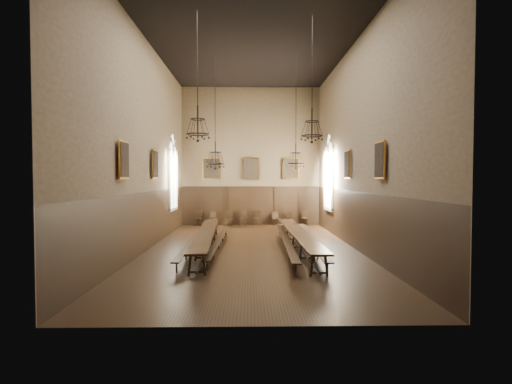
{
  "coord_description": "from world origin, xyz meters",
  "views": [
    {
      "loc": [
        -0.13,
        -17.16,
        3.08
      ],
      "look_at": [
        0.21,
        1.5,
        2.43
      ],
      "focal_mm": 28.0,
      "sensor_mm": 36.0,
      "label": 1
    }
  ],
  "objects_px": {
    "chandelier_front_left": "(198,126)",
    "bench_right_outer": "(311,241)",
    "chandelier_back_right": "(296,155)",
    "bench_left_outer": "(193,243)",
    "bench_right_inner": "(286,242)",
    "chair_2": "(228,221)",
    "table_right": "(298,241)",
    "table_left": "(206,241)",
    "chandelier_back_left": "(215,157)",
    "chair_1": "(214,222)",
    "chair_5": "(276,221)",
    "chair_0": "(198,221)",
    "bench_left_inner": "(219,243)",
    "chair_4": "(257,221)",
    "chair_7": "(305,221)",
    "chandelier_front_right": "(312,127)",
    "chair_3": "(243,221)",
    "chair_6": "(289,221)"
  },
  "relations": [
    {
      "from": "table_right",
      "to": "bench_left_inner",
      "type": "height_order",
      "value": "table_right"
    },
    {
      "from": "chair_5",
      "to": "bench_left_inner",
      "type": "bearing_deg",
      "value": -123.32
    },
    {
      "from": "bench_left_inner",
      "to": "chandelier_front_left",
      "type": "distance_m",
      "value": 5.58
    },
    {
      "from": "chandelier_front_right",
      "to": "bench_left_outer",
      "type": "bearing_deg",
      "value": 151.93
    },
    {
      "from": "chair_4",
      "to": "chair_7",
      "type": "distance_m",
      "value": 3.1
    },
    {
      "from": "bench_right_inner",
      "to": "chair_0",
      "type": "relative_size",
      "value": 10.51
    },
    {
      "from": "chair_1",
      "to": "chair_7",
      "type": "distance_m",
      "value": 5.9
    },
    {
      "from": "bench_right_inner",
      "to": "chandelier_back_left",
      "type": "distance_m",
      "value": 5.7
    },
    {
      "from": "bench_left_outer",
      "to": "chair_6",
      "type": "height_order",
      "value": "chair_6"
    },
    {
      "from": "bench_right_outer",
      "to": "chandelier_back_right",
      "type": "relative_size",
      "value": 1.95
    },
    {
      "from": "bench_right_inner",
      "to": "bench_right_outer",
      "type": "height_order",
      "value": "bench_right_outer"
    },
    {
      "from": "bench_left_inner",
      "to": "bench_right_outer",
      "type": "bearing_deg",
      "value": 1.23
    },
    {
      "from": "chandelier_front_left",
      "to": "table_left",
      "type": "bearing_deg",
      "value": 90.03
    },
    {
      "from": "table_right",
      "to": "bench_right_outer",
      "type": "height_order",
      "value": "table_right"
    },
    {
      "from": "chandelier_back_right",
      "to": "chandelier_back_left",
      "type": "bearing_deg",
      "value": 170.05
    },
    {
      "from": "chandelier_back_right",
      "to": "chandelier_front_left",
      "type": "height_order",
      "value": "same"
    },
    {
      "from": "chair_7",
      "to": "chair_0",
      "type": "bearing_deg",
      "value": -173.82
    },
    {
      "from": "chair_0",
      "to": "chair_2",
      "type": "height_order",
      "value": "chair_2"
    },
    {
      "from": "chair_1",
      "to": "chair_2",
      "type": "distance_m",
      "value": 0.96
    },
    {
      "from": "bench_right_inner",
      "to": "table_right",
      "type": "bearing_deg",
      "value": -34.32
    },
    {
      "from": "table_right",
      "to": "table_left",
      "type": "bearing_deg",
      "value": 178.44
    },
    {
      "from": "chandelier_front_right",
      "to": "chair_3",
      "type": "bearing_deg",
      "value": 103.79
    },
    {
      "from": "chair_1",
      "to": "chandelier_back_left",
      "type": "height_order",
      "value": "chandelier_back_left"
    },
    {
      "from": "bench_left_outer",
      "to": "chair_7",
      "type": "distance_m",
      "value": 10.46
    },
    {
      "from": "chair_2",
      "to": "chandelier_back_left",
      "type": "relative_size",
      "value": 0.19
    },
    {
      "from": "table_right",
      "to": "chair_2",
      "type": "distance_m",
      "value": 9.45
    },
    {
      "from": "chair_1",
      "to": "chair_5",
      "type": "xyz_separation_m",
      "value": [
        4.01,
        0.03,
        -0.0
      ]
    },
    {
      "from": "chair_1",
      "to": "chandelier_back_left",
      "type": "distance_m",
      "value": 6.95
    },
    {
      "from": "chair_2",
      "to": "chair_6",
      "type": "bearing_deg",
      "value": 9.94
    },
    {
      "from": "chair_1",
      "to": "chair_7",
      "type": "relative_size",
      "value": 0.89
    },
    {
      "from": "table_left",
      "to": "chandelier_back_left",
      "type": "relative_size",
      "value": 1.88
    },
    {
      "from": "chair_7",
      "to": "chandelier_front_right",
      "type": "xyz_separation_m",
      "value": [
        -1.3,
        -11.06,
        4.63
      ]
    },
    {
      "from": "table_left",
      "to": "bench_right_outer",
      "type": "distance_m",
      "value": 4.58
    },
    {
      "from": "bench_right_outer",
      "to": "chair_5",
      "type": "bearing_deg",
      "value": 96.89
    },
    {
      "from": "bench_right_inner",
      "to": "chair_2",
      "type": "height_order",
      "value": "chair_2"
    },
    {
      "from": "chair_0",
      "to": "table_right",
      "type": "bearing_deg",
      "value": -49.16
    },
    {
      "from": "chair_1",
      "to": "bench_right_inner",
      "type": "bearing_deg",
      "value": -82.28
    },
    {
      "from": "bench_left_outer",
      "to": "chandelier_front_left",
      "type": "relative_size",
      "value": 2.04
    },
    {
      "from": "bench_left_outer",
      "to": "chandelier_back_left",
      "type": "height_order",
      "value": "chandelier_back_left"
    },
    {
      "from": "table_left",
      "to": "chair_2",
      "type": "xyz_separation_m",
      "value": [
        0.5,
        8.69,
        -0.09
      ]
    },
    {
      "from": "table_right",
      "to": "chair_4",
      "type": "bearing_deg",
      "value": 100.28
    },
    {
      "from": "bench_right_inner",
      "to": "chair_5",
      "type": "distance_m",
      "value": 8.47
    },
    {
      "from": "chair_0",
      "to": "chandelier_back_left",
      "type": "distance_m",
      "value": 7.09
    },
    {
      "from": "chandelier_front_left",
      "to": "bench_right_outer",
      "type": "bearing_deg",
      "value": 33.97
    },
    {
      "from": "chandelier_back_right",
      "to": "bench_right_outer",
      "type": "bearing_deg",
      "value": -75.9
    },
    {
      "from": "chair_0",
      "to": "chair_7",
      "type": "bearing_deg",
      "value": 9.31
    },
    {
      "from": "bench_right_inner",
      "to": "chair_3",
      "type": "height_order",
      "value": "chair_3"
    },
    {
      "from": "chair_6",
      "to": "chandelier_back_left",
      "type": "height_order",
      "value": "chandelier_back_left"
    },
    {
      "from": "chandelier_back_left",
      "to": "bench_left_inner",
      "type": "bearing_deg",
      "value": -82.34
    },
    {
      "from": "chair_0",
      "to": "chair_1",
      "type": "distance_m",
      "value": 1.0
    }
  ]
}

